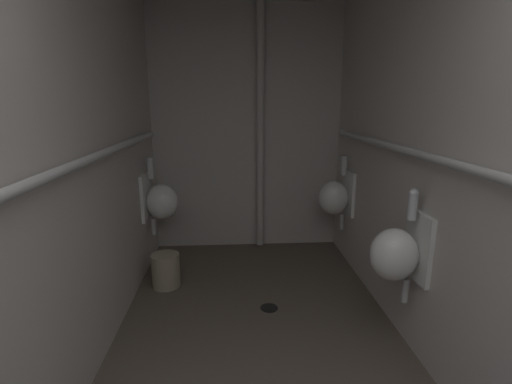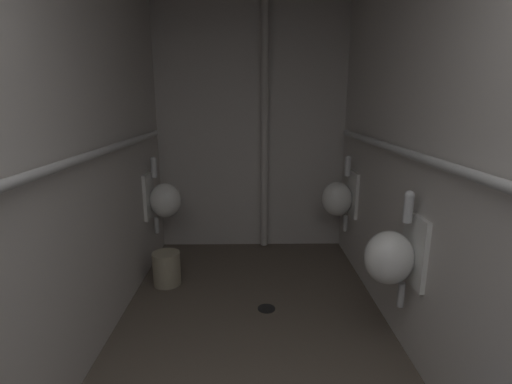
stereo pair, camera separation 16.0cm
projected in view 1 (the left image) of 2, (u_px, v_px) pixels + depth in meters
The scene contains 12 objects.
floor at pixel (261, 362), 2.41m from camera, with size 2.13×4.01×0.08m, color brown.
wall_left at pixel (73, 161), 2.03m from camera, with size 0.06×4.01×2.57m, color beige.
wall_right at pixel (439, 158), 2.16m from camera, with size 0.06×4.01×2.57m, color beige.
wall_back at pixel (247, 131), 4.01m from camera, with size 2.13×0.06×2.57m, color beige.
urinal_left_mid at pixel (160, 201), 3.54m from camera, with size 0.32×0.30×0.76m.
urinal_right_mid at pixel (397, 253), 2.33m from camera, with size 0.32×0.30×0.76m.
urinal_right_far at pixel (335, 197), 3.69m from camera, with size 0.32×0.30×0.76m.
supply_pipe_left at pixel (89, 160), 2.02m from camera, with size 0.06×3.29×0.06m.
supply_pipe_right at pixel (423, 156), 2.16m from camera, with size 0.06×3.32×0.06m.
standpipe_back_wall at pixel (260, 132), 3.91m from camera, with size 0.08×0.08×2.52m, color beige.
floor_drain at pixel (269, 308), 2.96m from camera, with size 0.14×0.14×0.01m, color black.
waste_bin at pixel (166, 270), 3.28m from camera, with size 0.24×0.24×0.30m, color #9E937A.
Camera 1 is at (-0.17, -0.13, 1.61)m, focal length 26.10 mm.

